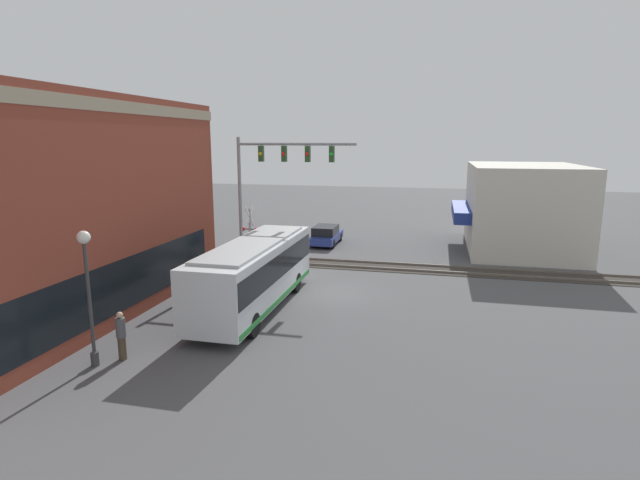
{
  "coord_description": "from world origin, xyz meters",
  "views": [
    {
      "loc": [
        -24.0,
        -5.24,
        7.66
      ],
      "look_at": [
        2.56,
        1.06,
        2.21
      ],
      "focal_mm": 28.0,
      "sensor_mm": 36.0,
      "label": 1
    }
  ],
  "objects_px": {
    "streetlamp": "(88,287)",
    "pedestrian_by_lamp": "(121,335)",
    "city_bus": "(254,272)",
    "parked_car_blue": "(326,236)",
    "pedestrian_at_crossing": "(265,253)",
    "crossing_signal": "(250,229)"
  },
  "relations": [
    {
      "from": "city_bus",
      "to": "crossing_signal",
      "type": "relative_size",
      "value": 2.68
    },
    {
      "from": "crossing_signal",
      "to": "city_bus",
      "type": "bearing_deg",
      "value": -157.49
    },
    {
      "from": "city_bus",
      "to": "parked_car_blue",
      "type": "relative_size",
      "value": 2.33
    },
    {
      "from": "crossing_signal",
      "to": "pedestrian_at_crossing",
      "type": "bearing_deg",
      "value": -93.25
    },
    {
      "from": "city_bus",
      "to": "crossing_signal",
      "type": "distance_m",
      "value": 8.25
    },
    {
      "from": "city_bus",
      "to": "pedestrian_by_lamp",
      "type": "bearing_deg",
      "value": 157.33
    },
    {
      "from": "parked_car_blue",
      "to": "pedestrian_by_lamp",
      "type": "height_order",
      "value": "pedestrian_by_lamp"
    },
    {
      "from": "parked_car_blue",
      "to": "pedestrian_at_crossing",
      "type": "bearing_deg",
      "value": 163.63
    },
    {
      "from": "parked_car_blue",
      "to": "pedestrian_at_crossing",
      "type": "distance_m",
      "value": 7.76
    },
    {
      "from": "streetlamp",
      "to": "pedestrian_by_lamp",
      "type": "height_order",
      "value": "streetlamp"
    },
    {
      "from": "streetlamp",
      "to": "pedestrian_at_crossing",
      "type": "relative_size",
      "value": 2.75
    },
    {
      "from": "city_bus",
      "to": "streetlamp",
      "type": "bearing_deg",
      "value": 154.98
    },
    {
      "from": "pedestrian_at_crossing",
      "to": "crossing_signal",
      "type": "bearing_deg",
      "value": 86.75
    },
    {
      "from": "city_bus",
      "to": "pedestrian_at_crossing",
      "type": "distance_m",
      "value": 7.91
    },
    {
      "from": "city_bus",
      "to": "crossing_signal",
      "type": "bearing_deg",
      "value": 22.51
    },
    {
      "from": "crossing_signal",
      "to": "pedestrian_by_lamp",
      "type": "xyz_separation_m",
      "value": [
        -13.91,
        -0.52,
        -1.39
      ]
    },
    {
      "from": "crossing_signal",
      "to": "parked_car_blue",
      "type": "distance_m",
      "value": 8.2
    },
    {
      "from": "parked_car_blue",
      "to": "pedestrian_by_lamp",
      "type": "xyz_separation_m",
      "value": [
        -21.3,
        2.63,
        0.25
      ]
    },
    {
      "from": "streetlamp",
      "to": "pedestrian_by_lamp",
      "type": "bearing_deg",
      "value": -42.87
    },
    {
      "from": "parked_car_blue",
      "to": "pedestrian_at_crossing",
      "type": "relative_size",
      "value": 2.54
    },
    {
      "from": "streetlamp",
      "to": "city_bus",
      "type": "bearing_deg",
      "value": -25.02
    },
    {
      "from": "city_bus",
      "to": "crossing_signal",
      "type": "xyz_separation_m",
      "value": [
        7.61,
        3.15,
        0.55
      ]
    }
  ]
}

